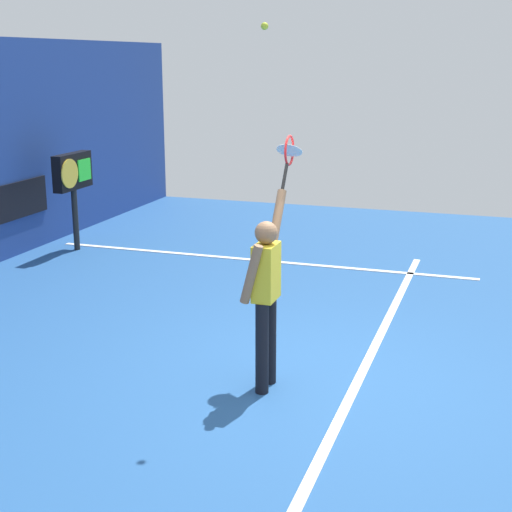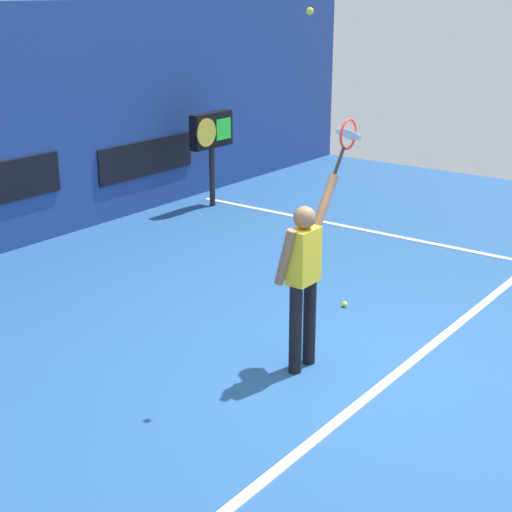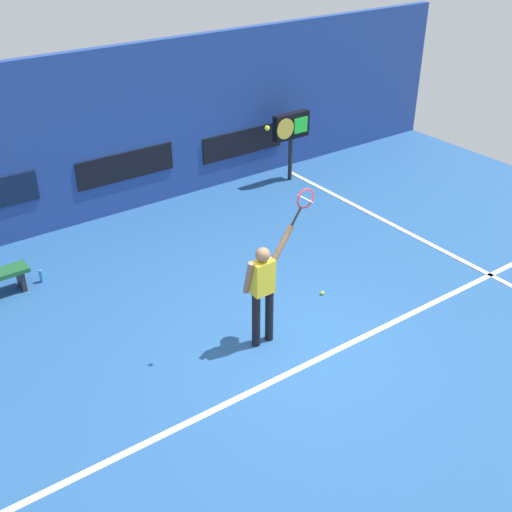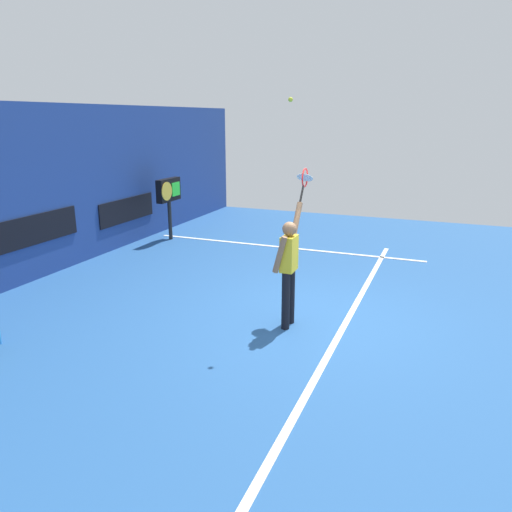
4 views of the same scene
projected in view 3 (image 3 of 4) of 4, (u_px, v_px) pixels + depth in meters
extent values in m
plane|color=#23518C|center=(297.00, 344.00, 10.10)|extent=(18.00, 18.00, 0.00)
cube|color=navy|center=(120.00, 132.00, 13.40)|extent=(18.00, 0.20, 3.49)
cube|color=black|center=(126.00, 166.00, 13.67)|extent=(2.20, 0.03, 0.60)
cube|color=black|center=(243.00, 143.00, 15.24)|extent=(2.20, 0.03, 0.60)
cube|color=white|center=(317.00, 360.00, 9.75)|extent=(10.00, 0.10, 0.01)
cube|color=white|center=(392.00, 224.00, 13.59)|extent=(0.10, 7.00, 0.01)
cylinder|color=black|center=(256.00, 321.00, 9.85)|extent=(0.13, 0.13, 0.92)
cylinder|color=black|center=(269.00, 315.00, 9.98)|extent=(0.13, 0.13, 0.92)
cube|color=yellow|center=(263.00, 277.00, 9.54)|extent=(0.34, 0.20, 0.55)
sphere|color=#8C6647|center=(263.00, 255.00, 9.35)|extent=(0.22, 0.22, 0.22)
cylinder|color=#8C6647|center=(283.00, 243.00, 9.49)|extent=(0.39, 0.09, 0.53)
cylinder|color=#8C6647|center=(249.00, 278.00, 9.49)|extent=(0.09, 0.23, 0.58)
cylinder|color=black|center=(296.00, 217.00, 9.43)|extent=(0.19, 0.03, 0.27)
torus|color=red|center=(305.00, 199.00, 9.39)|extent=(0.43, 0.02, 0.43)
cylinder|color=silver|center=(305.00, 199.00, 9.39)|extent=(0.23, 0.27, 0.15)
sphere|color=#CCE033|center=(267.00, 128.00, 8.49)|extent=(0.07, 0.07, 0.07)
cylinder|color=black|center=(290.00, 159.00, 15.38)|extent=(0.10, 0.10, 1.04)
cube|color=black|center=(291.00, 126.00, 14.96)|extent=(0.95, 0.18, 0.60)
cylinder|color=gold|center=(285.00, 129.00, 14.77)|extent=(0.48, 0.02, 0.48)
cube|color=#26D833|center=(301.00, 125.00, 15.00)|extent=(0.38, 0.02, 0.36)
cube|color=#262628|center=(21.00, 279.00, 11.39)|extent=(0.08, 0.32, 0.37)
cylinder|color=#338CD8|center=(41.00, 276.00, 11.60)|extent=(0.07, 0.07, 0.24)
sphere|color=#CCE033|center=(322.00, 293.00, 11.28)|extent=(0.07, 0.07, 0.07)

